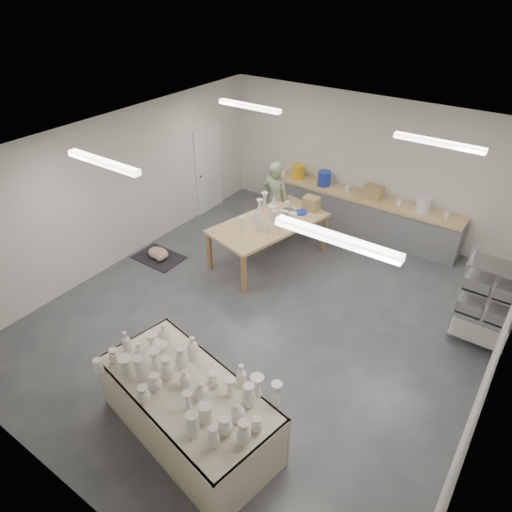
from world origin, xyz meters
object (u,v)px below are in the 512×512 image
Objects in this scene: potter at (276,200)px; red_stool at (282,219)px; drying_table at (189,408)px; work_table at (273,221)px.

potter is 0.66m from red_stool.
drying_table reaches higher than red_stool.
red_stool is (0.00, 0.27, -0.60)m from potter.
work_table is at bearing 120.28° from potter.
potter is (-0.48, 0.84, -0.00)m from work_table.
red_stool is at bearing 120.72° from drying_table.
drying_table is at bearing -57.64° from work_table.
work_table reaches higher than drying_table.
potter is at bearing 133.23° from work_table.
potter reaches higher than drying_table.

